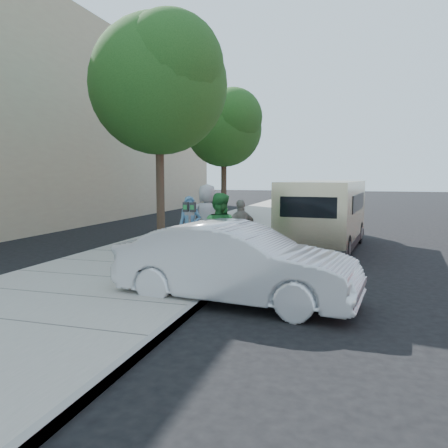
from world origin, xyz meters
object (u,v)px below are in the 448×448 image
(tree_near, at_px, (160,80))
(parking_meter, at_px, (190,219))
(tree_far, at_px, (225,125))
(van, at_px, (325,213))
(sedan, at_px, (236,263))
(person_green_shirt, at_px, (219,234))
(person_officer, at_px, (190,227))
(person_striped_polo, at_px, (241,229))
(person_gray_shirt, at_px, (207,219))

(tree_near, bearing_deg, parking_meter, -56.21)
(tree_near, relative_size, tree_far, 1.16)
(tree_near, relative_size, van, 1.24)
(sedan, bearing_deg, van, -3.65)
(van, height_order, person_green_shirt, van)
(van, bearing_deg, tree_far, 133.80)
(person_officer, height_order, person_striped_polo, person_officer)
(person_officer, bearing_deg, person_gray_shirt, 62.00)
(person_gray_shirt, bearing_deg, van, -172.36)
(van, bearing_deg, person_gray_shirt, -134.77)
(tree_far, distance_m, person_striped_polo, 11.35)
(person_officer, relative_size, person_green_shirt, 0.91)
(sedan, distance_m, person_officer, 3.79)
(tree_far, xyz_separation_m, person_striped_polo, (3.45, -10.07, -3.94))
(sedan, height_order, person_green_shirt, person_green_shirt)
(tree_far, distance_m, van, 9.60)
(tree_near, xyz_separation_m, person_officer, (2.13, -2.86, -4.56))
(person_gray_shirt, height_order, person_striped_polo, person_gray_shirt)
(person_gray_shirt, bearing_deg, person_green_shirt, 82.47)
(person_officer, bearing_deg, tree_far, 84.97)
(tree_far, distance_m, person_officer, 11.36)
(person_striped_polo, bearing_deg, tree_far, -108.69)
(van, relative_size, sedan, 1.34)
(person_officer, height_order, person_gray_shirt, person_gray_shirt)
(tree_far, xyz_separation_m, person_green_shirt, (3.45, -12.08, -3.81))
(parking_meter, xyz_separation_m, van, (3.05, 4.23, -0.12))
(parking_meter, bearing_deg, sedan, -49.53)
(tree_near, xyz_separation_m, van, (5.46, 0.63, -4.38))
(sedan, relative_size, person_striped_polo, 2.86)
(parking_meter, relative_size, person_gray_shirt, 0.79)
(tree_near, distance_m, person_gray_shirt, 5.35)
(person_green_shirt, bearing_deg, person_striped_polo, -86.87)
(tree_near, height_order, tree_far, tree_near)
(parking_meter, height_order, sedan, parking_meter)
(tree_near, distance_m, sedan, 8.77)
(van, bearing_deg, person_officer, -127.88)
(tree_far, distance_m, sedan, 14.83)
(van, relative_size, person_gray_shirt, 3.06)
(person_green_shirt, xyz_separation_m, person_striped_polo, (0.00, 2.01, -0.13))
(sedan, distance_m, person_gray_shirt, 4.49)
(person_gray_shirt, relative_size, person_striped_polo, 1.25)
(person_green_shirt, height_order, person_gray_shirt, person_gray_shirt)
(tree_far, height_order, van, tree_far)
(van, distance_m, person_green_shirt, 5.49)
(parking_meter, xyz_separation_m, sedan, (1.85, -2.39, -0.53))
(tree_near, height_order, sedan, tree_near)
(van, relative_size, person_officer, 3.62)
(tree_near, xyz_separation_m, parking_meter, (2.41, -3.60, -4.26))
(parking_meter, bearing_deg, tree_near, 126.62)
(van, relative_size, person_green_shirt, 3.30)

